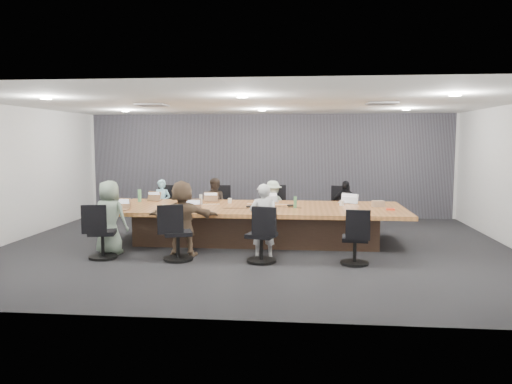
# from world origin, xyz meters

# --- Properties ---
(floor) EXTENTS (10.00, 8.00, 0.00)m
(floor) POSITION_xyz_m (0.00, 0.00, 0.00)
(floor) COLOR black
(floor) RESTS_ON ground
(ceiling) EXTENTS (10.00, 8.00, 0.00)m
(ceiling) POSITION_xyz_m (0.00, 0.00, 2.80)
(ceiling) COLOR white
(ceiling) RESTS_ON wall_back
(wall_back) EXTENTS (10.00, 0.00, 2.80)m
(wall_back) POSITION_xyz_m (0.00, 4.00, 1.40)
(wall_back) COLOR silver
(wall_back) RESTS_ON ground
(wall_front) EXTENTS (10.00, 0.00, 2.80)m
(wall_front) POSITION_xyz_m (0.00, -4.00, 1.40)
(wall_front) COLOR silver
(wall_front) RESTS_ON ground
(wall_left) EXTENTS (0.00, 8.00, 2.80)m
(wall_left) POSITION_xyz_m (-5.00, 0.00, 1.40)
(wall_left) COLOR silver
(wall_left) RESTS_ON ground
(curtain) EXTENTS (9.80, 0.04, 2.80)m
(curtain) POSITION_xyz_m (0.00, 3.92, 1.40)
(curtain) COLOR #4B4954
(curtain) RESTS_ON ground
(conference_table) EXTENTS (6.00, 2.20, 0.74)m
(conference_table) POSITION_xyz_m (0.00, 0.50, 0.40)
(conference_table) COLOR #422C20
(conference_table) RESTS_ON ground
(chair_0) EXTENTS (0.62, 0.62, 0.78)m
(chair_0) POSITION_xyz_m (-2.38, 2.20, 0.39)
(chair_0) COLOR black
(chair_0) RESTS_ON ground
(chair_1) EXTENTS (0.62, 0.62, 0.79)m
(chair_1) POSITION_xyz_m (-1.08, 2.20, 0.40)
(chair_1) COLOR black
(chair_1) RESTS_ON ground
(chair_2) EXTENTS (0.68, 0.68, 0.82)m
(chair_2) POSITION_xyz_m (0.25, 2.20, 0.41)
(chair_2) COLOR black
(chair_2) RESTS_ON ground
(chair_3) EXTENTS (0.68, 0.68, 0.81)m
(chair_3) POSITION_xyz_m (1.90, 2.20, 0.41)
(chair_3) COLOR black
(chair_3) RESTS_ON ground
(chair_4) EXTENTS (0.64, 0.64, 0.78)m
(chair_4) POSITION_xyz_m (-2.58, -1.20, 0.39)
(chair_4) COLOR black
(chair_4) RESTS_ON ground
(chair_5) EXTENTS (0.70, 0.70, 0.81)m
(chair_5) POSITION_xyz_m (-1.22, -1.20, 0.41)
(chair_5) COLOR black
(chair_5) RESTS_ON ground
(chair_6) EXTENTS (0.66, 0.66, 0.79)m
(chair_6) POSITION_xyz_m (0.25, -1.20, 0.39)
(chair_6) COLOR black
(chair_6) RESTS_ON ground
(chair_7) EXTENTS (0.54, 0.54, 0.74)m
(chair_7) POSITION_xyz_m (1.83, -1.20, 0.37)
(chair_7) COLOR black
(chair_7) RESTS_ON ground
(person_0) EXTENTS (0.46, 0.34, 1.17)m
(person_0) POSITION_xyz_m (-2.38, 1.85, 0.59)
(person_0) COLOR #92CCE1
(person_0) RESTS_ON ground
(laptop_0) EXTENTS (0.35, 0.28, 0.02)m
(laptop_0) POSITION_xyz_m (-2.38, 1.30, 0.75)
(laptop_0) COLOR #8C6647
(laptop_0) RESTS_ON conference_table
(person_1) EXTENTS (0.61, 0.49, 1.21)m
(person_1) POSITION_xyz_m (-1.08, 1.85, 0.60)
(person_1) COLOR #332A24
(person_1) RESTS_ON ground
(laptop_1) EXTENTS (0.33, 0.24, 0.02)m
(laptop_1) POSITION_xyz_m (-1.08, 1.30, 0.75)
(laptop_1) COLOR #8C6647
(laptop_1) RESTS_ON conference_table
(person_2) EXTENTS (0.84, 0.61, 1.16)m
(person_2) POSITION_xyz_m (0.25, 1.85, 0.58)
(person_2) COLOR #A6B8A7
(person_2) RESTS_ON ground
(laptop_2) EXTENTS (0.34, 0.25, 0.02)m
(laptop_2) POSITION_xyz_m (0.25, 1.30, 0.75)
(laptop_2) COLOR #B2B2B7
(laptop_2) RESTS_ON conference_table
(person_3) EXTENTS (0.71, 0.34, 1.18)m
(person_3) POSITION_xyz_m (1.90, 1.85, 0.59)
(person_3) COLOR black
(person_3) RESTS_ON ground
(laptop_3) EXTENTS (0.41, 0.33, 0.02)m
(laptop_3) POSITION_xyz_m (1.90, 1.30, 0.75)
(laptop_3) COLOR #B2B2B7
(laptop_3) RESTS_ON conference_table
(person_4) EXTENTS (0.73, 0.53, 1.37)m
(person_4) POSITION_xyz_m (-2.58, -0.85, 0.68)
(person_4) COLOR gray
(person_4) RESTS_ON ground
(laptop_4) EXTENTS (0.30, 0.21, 0.02)m
(laptop_4) POSITION_xyz_m (-2.58, -0.30, 0.75)
(laptop_4) COLOR #8C6647
(laptop_4) RESTS_ON conference_table
(person_5) EXTENTS (1.31, 0.50, 1.38)m
(person_5) POSITION_xyz_m (-1.22, -0.85, 0.69)
(person_5) COLOR brown
(person_5) RESTS_ON ground
(laptop_5) EXTENTS (0.37, 0.28, 0.02)m
(laptop_5) POSITION_xyz_m (-1.22, -0.30, 0.75)
(laptop_5) COLOR #8C6647
(laptop_5) RESTS_ON conference_table
(person_6) EXTENTS (0.52, 0.37, 1.33)m
(person_6) POSITION_xyz_m (0.25, -0.85, 0.67)
(person_6) COLOR silver
(person_6) RESTS_ON ground
(laptop_6) EXTENTS (0.34, 0.23, 0.02)m
(laptop_6) POSITION_xyz_m (0.25, -0.30, 0.75)
(laptop_6) COLOR #B2B2B7
(laptop_6) RESTS_ON conference_table
(bottle_green_left) EXTENTS (0.10, 0.10, 0.27)m
(bottle_green_left) POSITION_xyz_m (-2.65, 1.04, 0.88)
(bottle_green_left) COLOR #53985F
(bottle_green_left) RESTS_ON conference_table
(bottle_green_right) EXTENTS (0.08, 0.08, 0.23)m
(bottle_green_right) POSITION_xyz_m (0.79, 0.36, 0.86)
(bottle_green_right) COLOR #53985F
(bottle_green_right) RESTS_ON conference_table
(bottle_clear) EXTENTS (0.07, 0.07, 0.22)m
(bottle_clear) POSITION_xyz_m (-1.20, 0.69, 0.85)
(bottle_clear) COLOR silver
(bottle_clear) RESTS_ON conference_table
(cup_white_far) EXTENTS (0.11, 0.11, 0.10)m
(cup_white_far) POSITION_xyz_m (-0.63, 1.00, 0.79)
(cup_white_far) COLOR white
(cup_white_far) RESTS_ON conference_table
(cup_white_near) EXTENTS (0.10, 0.10, 0.11)m
(cup_white_near) POSITION_xyz_m (1.75, 0.82, 0.79)
(cup_white_near) COLOR white
(cup_white_near) RESTS_ON conference_table
(mug_brown) EXTENTS (0.10, 0.10, 0.11)m
(mug_brown) POSITION_xyz_m (-2.63, 0.27, 0.79)
(mug_brown) COLOR brown
(mug_brown) RESTS_ON conference_table
(mic_left) EXTENTS (0.17, 0.14, 0.03)m
(mic_left) POSITION_xyz_m (-0.12, 0.39, 0.75)
(mic_left) COLOR black
(mic_left) RESTS_ON conference_table
(mic_right) EXTENTS (0.20, 0.17, 0.03)m
(mic_right) POSITION_xyz_m (0.72, 0.61, 0.76)
(mic_right) COLOR black
(mic_right) RESTS_ON conference_table
(stapler) EXTENTS (0.16, 0.09, 0.06)m
(stapler) POSITION_xyz_m (0.19, -0.06, 0.77)
(stapler) COLOR black
(stapler) RESTS_ON conference_table
(canvas_bag) EXTENTS (0.26, 0.20, 0.12)m
(canvas_bag) POSITION_xyz_m (2.48, 0.71, 0.80)
(canvas_bag) COLOR tan
(canvas_bag) RESTS_ON conference_table
(snack_packet) EXTENTS (0.18, 0.13, 0.04)m
(snack_packet) POSITION_xyz_m (2.65, 0.23, 0.76)
(snack_packet) COLOR #F04423
(snack_packet) RESTS_ON conference_table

